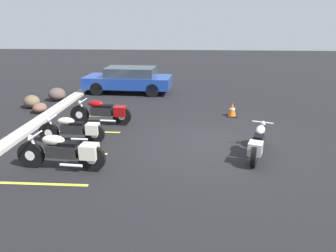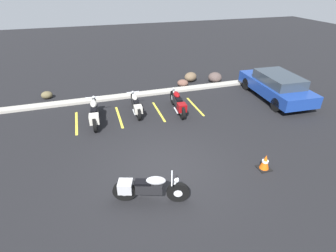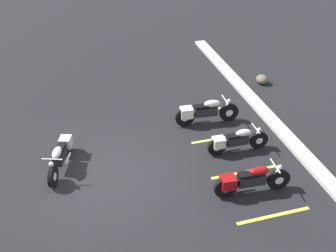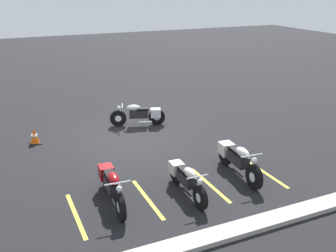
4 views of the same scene
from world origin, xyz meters
TOP-DOWN VIEW (x-y plane):
  - ground at (0.00, 0.00)m, footprint 60.00×60.00m
  - motorcycle_silver_featured at (-0.84, -1.11)m, footprint 2.03×0.91m
  - parked_bike_0 at (-1.91, 3.84)m, footprint 0.64×2.30m
  - parked_bike_1 at (-0.09, 4.22)m, footprint 0.57×2.04m
  - parked_bike_2 at (1.76, 3.81)m, footprint 0.62×2.22m
  - car_blue at (6.98, 3.83)m, footprint 2.04×4.40m
  - concrete_curb at (0.00, 6.23)m, footprint 18.00×0.50m
  - landscape_rock_0 at (5.12, 6.84)m, footprint 1.02×0.99m
  - landscape_rock_1 at (3.82, 7.42)m, footprint 1.03×0.98m
  - landscape_rock_2 at (3.08, 6.76)m, footprint 0.74×0.67m
  - traffic_cone at (3.08, -0.90)m, footprint 0.40×0.40m
  - stall_line_0 at (-2.70, 4.10)m, footprint 0.10×2.10m
  - stall_line_1 at (-0.89, 4.10)m, footprint 0.10×2.10m
  - stall_line_2 at (0.93, 4.10)m, footprint 0.10×2.10m
  - stall_line_3 at (2.75, 4.10)m, footprint 0.10×2.10m

SIDE VIEW (x-z plane):
  - ground at x=0.00m, z-range 0.00..0.00m
  - stall_line_0 at x=-2.70m, z-range 0.00..0.00m
  - stall_line_1 at x=-0.89m, z-range 0.00..0.00m
  - stall_line_2 at x=0.93m, z-range 0.00..0.00m
  - stall_line_3 at x=2.75m, z-range 0.00..0.00m
  - concrete_curb at x=0.00m, z-range 0.00..0.12m
  - landscape_rock_2 at x=3.08m, z-range 0.00..0.40m
  - traffic_cone at x=3.08m, z-range -0.02..0.51m
  - landscape_rock_1 at x=3.82m, z-range 0.00..0.53m
  - landscape_rock_0 at x=5.12m, z-range 0.00..0.59m
  - parked_bike_1 at x=-0.09m, z-range 0.03..0.83m
  - motorcycle_silver_featured at x=-0.84m, z-range 0.03..0.85m
  - parked_bike_2 at x=1.76m, z-range 0.03..0.90m
  - parked_bike_0 at x=-1.91m, z-range 0.03..0.93m
  - car_blue at x=6.98m, z-range 0.04..1.32m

